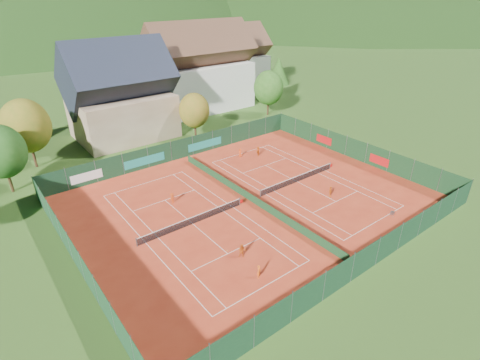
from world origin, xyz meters
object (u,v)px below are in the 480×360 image
ball_hopper (392,213)px  player_right_far_a (240,153)px  hotel_block_b (232,63)px  player_left_mid (242,251)px  player_right_near (330,191)px  chalet (121,98)px  player_right_far_b (258,151)px  player_left_near (259,272)px  hotel_block_a (199,72)px  player_left_far (172,198)px

ball_hopper → player_right_far_a: (-3.14, 23.45, 0.08)m
hotel_block_b → ball_hopper: bearing=-109.4°
player_left_mid → player_right_near: bearing=45.9°
ball_hopper → hotel_block_b: bearing=70.6°
player_right_far_a → player_right_near: bearing=66.1°
chalet → player_right_far_b: (12.50, -20.23, -5.90)m
player_right_far_b → player_left_near: bearing=13.9°
hotel_block_b → player_left_near: bearing=-124.6°
player_left_mid → player_right_far_a: bearing=89.5°
player_left_mid → player_right_far_b: bearing=83.0°
hotel_block_b → player_right_far_a: hotel_block_b is taller
chalet → player_left_mid: (-4.19, -37.61, -5.90)m
hotel_block_b → player_right_far_a: (-22.95, -32.93, -5.98)m
chalet → ball_hopper: 44.80m
player_left_mid → chalet: bearing=120.5°
player_right_far_a → player_right_far_b: bearing=123.4°
hotel_block_b → player_left_mid: size_ratio=11.84×
ball_hopper → player_right_far_b: (-0.70, 22.15, 0.17)m
player_left_near → player_right_near: size_ratio=0.98×
player_right_far_b → hotel_block_a: bearing=-139.9°
hotel_block_a → player_right_near: bearing=-100.5°
player_left_near → player_right_near: (16.16, 5.62, 0.01)m
player_left_near → player_left_mid: bearing=43.0°
hotel_block_b → ball_hopper: hotel_block_b is taller
player_left_mid → player_right_near: size_ratio=1.07×
player_left_mid → player_right_far_b: player_left_mid is taller
player_right_near → player_right_far_b: player_right_far_b is taller
player_left_far → player_right_near: 19.06m
player_right_near → player_right_far_b: 14.91m
chalet → ball_hopper: (13.19, -42.38, -6.07)m
hotel_block_b → player_right_far_a: size_ratio=13.54×
hotel_block_a → player_right_far_a: size_ratio=16.93×
chalet → player_left_near: 41.43m
player_left_mid → player_right_far_a: size_ratio=1.14×
chalet → player_right_far_a: (10.05, -18.93, -5.99)m
hotel_block_b → player_right_near: (-21.59, -49.10, -5.94)m
hotel_block_a → player_right_far_b: bearing=-103.9°
chalet → player_left_far: 25.87m
player_left_far → chalet: bearing=-113.6°
hotel_block_b → player_left_mid: bearing=-125.8°
player_left_mid → player_right_far_b: (16.69, 17.38, -0.01)m
chalet → player_left_near: bearing=-96.7°
ball_hopper → chalet: bearing=107.3°
hotel_block_b → player_left_far: hotel_block_b is taller
hotel_block_b → player_right_far_a: 40.59m
hotel_block_a → hotel_block_b: hotel_block_a is taller
hotel_block_b → player_left_far: (-37.60, -38.75, -5.93)m
hotel_block_b → player_left_near: size_ratio=12.92×
player_right_far_a → hotel_block_b: bearing=-153.5°
hotel_block_a → ball_hopper: hotel_block_a is taller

